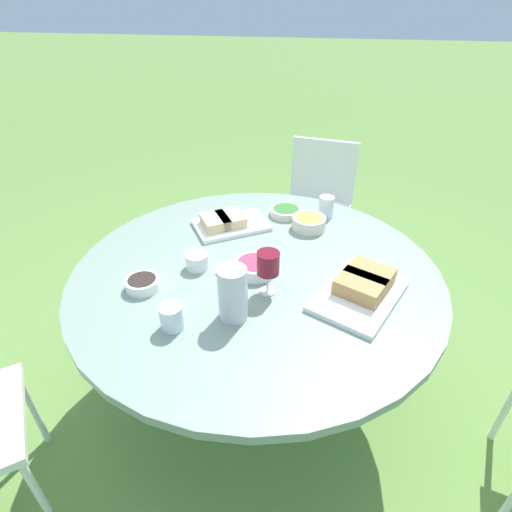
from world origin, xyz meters
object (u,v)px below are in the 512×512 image
Objects in this scene: water_pitcher at (233,294)px; wine_glass at (268,264)px; chair_near_right at (318,198)px; dining_table at (256,285)px.

water_pitcher reaches higher than wine_glass.
water_pitcher is 0.18m from wine_glass.
chair_near_right is 4.49× the size of water_pitcher.
wine_glass reaches higher than dining_table.
water_pitcher is at bearing 87.24° from dining_table.
water_pitcher reaches higher than dining_table.
chair_near_right reaches higher than dining_table.
dining_table is 8.53× the size of wine_glass.
dining_table is at bearing 82.43° from chair_near_right.
wine_glass is (0.09, 1.37, 0.35)m from chair_near_right.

